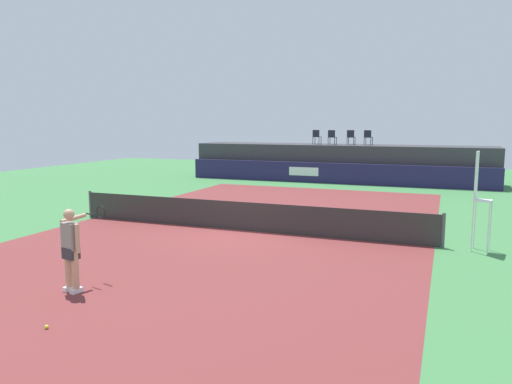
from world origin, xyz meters
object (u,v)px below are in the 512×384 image
(spectator_chair_far_left, at_px, (317,136))
(tennis_ball, at_px, (47,327))
(spectator_chair_right, at_px, (368,137))
(umpire_chair, at_px, (479,194))
(spectator_chair_left, at_px, (332,137))
(tennis_player, at_px, (72,247))
(net_post_far, at_px, (443,230))
(net_post_near, at_px, (90,204))
(spectator_chair_center, at_px, (351,137))

(spectator_chair_far_left, relative_size, tennis_ball, 13.06)
(spectator_chair_right, xyz_separation_m, umpire_chair, (5.38, -15.44, -1.11))
(spectator_chair_left, xyz_separation_m, tennis_player, (-0.59, -21.72, -1.73))
(spectator_chair_left, distance_m, net_post_far, 16.50)
(spectator_chair_far_left, distance_m, umpire_chair, 17.66)
(net_post_far, height_order, tennis_ball, net_post_far)
(spectator_chair_left, height_order, net_post_far, spectator_chair_left)
(tennis_player, bearing_deg, umpire_chair, 40.03)
(net_post_near, bearing_deg, net_post_far, 0.00)
(umpire_chair, bearing_deg, net_post_far, -178.58)
(spectator_chair_far_left, xyz_separation_m, net_post_far, (7.68, -15.44, -2.19))
(spectator_chair_right, bearing_deg, spectator_chair_center, -173.13)
(spectator_chair_left, height_order, umpire_chair, spectator_chair_left)
(spectator_chair_left, xyz_separation_m, net_post_far, (6.60, -14.97, -2.19))
(spectator_chair_center, xyz_separation_m, umpire_chair, (6.39, -15.32, -1.11))
(spectator_chair_far_left, xyz_separation_m, tennis_player, (0.49, -22.19, -1.73))
(spectator_chair_far_left, height_order, tennis_player, spectator_chair_far_left)
(spectator_chair_left, relative_size, spectator_chair_center, 1.00)
(spectator_chair_right, distance_m, net_post_near, 17.50)
(spectator_chair_far_left, bearing_deg, umpire_chair, -60.97)
(umpire_chair, distance_m, net_post_far, 1.39)
(spectator_chair_far_left, relative_size, spectator_chair_left, 1.00)
(spectator_chair_center, bearing_deg, net_post_far, -70.21)
(spectator_chair_far_left, height_order, spectator_chair_left, same)
(tennis_ball, bearing_deg, umpire_chair, 49.75)
(spectator_chair_left, xyz_separation_m, umpire_chair, (7.47, -14.94, -1.11))
(net_post_near, bearing_deg, tennis_player, -52.36)
(spectator_chair_center, bearing_deg, umpire_chair, -67.37)
(spectator_chair_center, distance_m, tennis_player, 22.22)
(umpire_chair, height_order, net_post_near, umpire_chair)
(spectator_chair_left, bearing_deg, spectator_chair_right, 13.41)
(tennis_player, bearing_deg, spectator_chair_center, 85.67)
(spectator_chair_left, relative_size, net_post_far, 0.89)
(tennis_player, bearing_deg, spectator_chair_far_left, 91.27)
(spectator_chair_center, xyz_separation_m, net_post_far, (5.52, -15.34, -2.19))
(tennis_ball, bearing_deg, spectator_chair_far_left, 93.34)
(net_post_far, height_order, tennis_player, tennis_player)
(umpire_chair, distance_m, tennis_ball, 11.19)
(spectator_chair_far_left, relative_size, spectator_chair_right, 1.00)
(spectator_chair_far_left, xyz_separation_m, net_post_near, (-4.72, -15.44, -2.19))
(net_post_near, xyz_separation_m, tennis_ball, (6.11, -8.44, -0.46))
(tennis_player, bearing_deg, net_post_near, 127.64)
(spectator_chair_right, bearing_deg, tennis_player, -96.89)
(net_post_far, xyz_separation_m, tennis_player, (-7.19, -6.75, 0.46))
(tennis_player, bearing_deg, spectator_chair_left, 88.44)
(tennis_ball, bearing_deg, spectator_chair_center, 88.14)
(spectator_chair_center, xyz_separation_m, tennis_player, (-1.67, -22.09, -1.73))
(net_post_far, bearing_deg, spectator_chair_left, 113.80)
(umpire_chair, relative_size, net_post_near, 2.76)
(umpire_chair, distance_m, net_post_near, 13.31)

